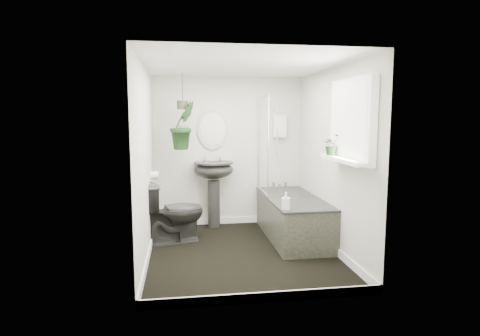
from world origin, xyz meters
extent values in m
cube|color=black|center=(0.00, 0.00, -0.01)|extent=(2.30, 2.80, 0.02)
cube|color=white|center=(0.00, 0.00, 2.31)|extent=(2.30, 2.80, 0.02)
cube|color=silver|center=(0.00, 1.41, 1.15)|extent=(2.30, 0.02, 2.30)
cube|color=silver|center=(0.00, -1.41, 1.15)|extent=(2.30, 0.02, 2.30)
cube|color=silver|center=(-1.16, 0.00, 1.15)|extent=(0.02, 2.80, 2.30)
cube|color=silver|center=(1.16, 0.00, 1.15)|extent=(0.02, 2.80, 2.30)
cube|color=white|center=(0.00, 0.00, 0.05)|extent=(2.30, 2.80, 0.10)
cube|color=white|center=(0.80, 1.34, 1.55)|extent=(0.20, 0.10, 0.35)
ellipsoid|color=#BAB19B|center=(-0.25, 1.37, 1.50)|extent=(0.46, 0.03, 0.62)
cylinder|color=black|center=(-0.65, 1.36, 1.40)|extent=(0.04, 0.04, 0.22)
cylinder|color=white|center=(-1.10, 0.70, 0.90)|extent=(0.11, 0.11, 0.11)
cube|color=white|center=(1.09, -0.70, 1.65)|extent=(0.08, 1.00, 0.90)
cube|color=white|center=(1.02, -0.70, 1.23)|extent=(0.18, 1.00, 0.04)
cube|color=white|center=(1.04, -0.70, 1.65)|extent=(0.01, 0.86, 0.76)
imported|color=black|center=(-0.85, 0.56, 0.41)|extent=(0.91, 0.66, 0.83)
imported|color=black|center=(0.99, -0.40, 1.37)|extent=(0.27, 0.26, 0.24)
imported|color=black|center=(-0.70, 0.95, 1.57)|extent=(0.48, 0.47, 0.69)
imported|color=#292626|center=(0.51, -0.19, 0.68)|extent=(0.12, 0.12, 0.21)
cylinder|color=#3B2F28|center=(-0.70, 0.95, 1.86)|extent=(0.16, 0.16, 0.12)
camera|label=1|loc=(-0.73, -4.81, 1.69)|focal=30.00mm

